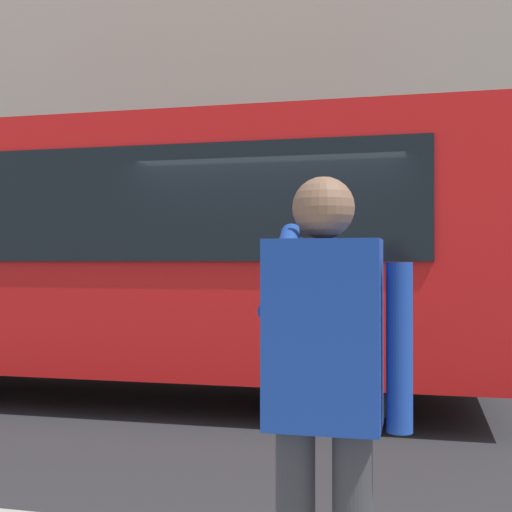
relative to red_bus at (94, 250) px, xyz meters
name	(u,v)px	position (x,y,z in m)	size (l,w,h in m)	color
ground_plane	(284,411)	(-2.33, 0.36, -1.68)	(60.00, 60.00, 0.00)	#232326
building_facade_far	(350,40)	(-2.35, -6.43, 4.30)	(28.00, 1.55, 12.00)	#A89E8E
red_bus	(94,250)	(0.00, 0.00, 0.00)	(9.05, 2.54, 3.08)	red
pedestrian_photographer	(325,379)	(-3.37, 4.91, -0.54)	(0.53, 0.52, 1.70)	#2D2D33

